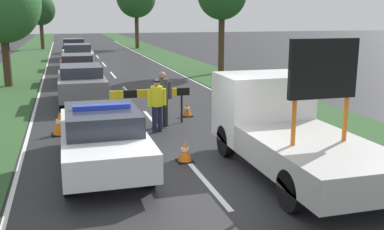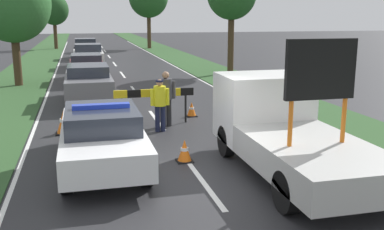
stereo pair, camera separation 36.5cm
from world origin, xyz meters
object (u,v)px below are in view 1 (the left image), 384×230
(police_car, at_px, (102,136))
(roadside_tree_near_left, at_px, (40,10))
(road_barrier, at_px, (150,96))
(queued_car_sedan_black, at_px, (74,48))
(traffic_cone_near_truck, at_px, (236,129))
(queued_car_wagon_maroon, at_px, (77,67))
(traffic_cone_centre_front, at_px, (60,123))
(work_truck, at_px, (285,127))
(traffic_cone_behind_barrier, at_px, (187,109))
(queued_car_suv_grey, at_px, (81,83))
(traffic_cone_near_police, at_px, (185,151))
(queued_car_van_white, at_px, (77,55))
(pedestrian_civilian, at_px, (162,95))
(roadside_tree_near_right, at_px, (1,3))
(police_officer, at_px, (157,101))

(police_car, height_order, roadside_tree_near_left, roadside_tree_near_left)
(road_barrier, bearing_deg, queued_car_sedan_black, 88.22)
(traffic_cone_near_truck, relative_size, queued_car_wagon_maroon, 0.11)
(police_car, relative_size, traffic_cone_centre_front, 6.86)
(work_truck, distance_m, traffic_cone_behind_barrier, 5.99)
(traffic_cone_behind_barrier, xyz_separation_m, queued_car_suv_grey, (-3.44, 3.53, 0.57))
(traffic_cone_near_police, bearing_deg, police_car, 176.14)
(traffic_cone_behind_barrier, xyz_separation_m, queued_car_sedan_black, (-3.24, 22.48, 0.60))
(queued_car_van_white, bearing_deg, pedestrian_civilian, 96.77)
(road_barrier, bearing_deg, queued_car_suv_grey, 108.36)
(roadside_tree_near_right, bearing_deg, work_truck, -63.06)
(road_barrier, height_order, queued_car_sedan_black, queued_car_sedan_black)
(police_officer, distance_m, queued_car_sedan_black, 24.35)
(queued_car_van_white, distance_m, roadside_tree_near_right, 8.60)
(pedestrian_civilian, distance_m, traffic_cone_centre_front, 3.23)
(police_car, bearing_deg, traffic_cone_centre_front, 110.10)
(queued_car_van_white, bearing_deg, road_barrier, 95.84)
(pedestrian_civilian, relative_size, queued_car_wagon_maroon, 0.39)
(police_car, relative_size, queued_car_suv_grey, 1.11)
(traffic_cone_near_truck, height_order, roadside_tree_near_left, roadside_tree_near_left)
(traffic_cone_near_truck, distance_m, roadside_tree_near_left, 38.03)
(traffic_cone_near_police, xyz_separation_m, roadside_tree_near_right, (-5.40, 13.65, 3.79))
(road_barrier, xyz_separation_m, traffic_cone_centre_front, (-2.83, -0.52, -0.59))
(pedestrian_civilian, bearing_deg, police_car, -105.34)
(work_truck, relative_size, road_barrier, 2.06)
(queued_car_wagon_maroon, height_order, queued_car_van_white, queued_car_van_white)
(police_car, xyz_separation_m, work_truck, (4.03, -1.22, 0.22))
(queued_car_suv_grey, bearing_deg, roadside_tree_near_left, -85.13)
(queued_car_wagon_maroon, bearing_deg, queued_car_van_white, -92.10)
(queued_car_wagon_maroon, bearing_deg, queued_car_suv_grey, 89.68)
(road_barrier, distance_m, police_officer, 0.97)
(police_car, bearing_deg, queued_car_wagon_maroon, 94.18)
(pedestrian_civilian, relative_size, traffic_cone_behind_barrier, 3.47)
(queued_car_suv_grey, distance_m, queued_car_van_white, 12.44)
(work_truck, bearing_deg, queued_car_sedan_black, -80.65)
(road_barrier, relative_size, roadside_tree_near_right, 0.43)
(traffic_cone_centre_front, relative_size, queued_car_suv_grey, 0.16)
(road_barrier, xyz_separation_m, queued_car_wagon_maroon, (-1.95, 10.41, -0.16))
(work_truck, relative_size, pedestrian_civilian, 3.05)
(queued_car_wagon_maroon, distance_m, queued_car_van_white, 6.39)
(traffic_cone_near_police, xyz_separation_m, queued_car_sedan_black, (-1.87, 27.29, 0.58))
(road_barrier, xyz_separation_m, traffic_cone_behind_barrier, (1.45, 0.83, -0.70))
(road_barrier, relative_size, police_officer, 1.62)
(pedestrian_civilian, distance_m, queued_car_van_white, 17.27)
(queued_car_suv_grey, relative_size, roadside_tree_near_left, 0.80)
(police_officer, bearing_deg, pedestrian_civilian, -91.97)
(roadside_tree_near_left, bearing_deg, traffic_cone_near_truck, -79.80)
(traffic_cone_centre_front, xyz_separation_m, queued_car_suv_grey, (0.85, 4.88, 0.46))
(traffic_cone_behind_barrier, bearing_deg, queued_car_van_white, 101.24)
(queued_car_wagon_maroon, bearing_deg, road_barrier, 100.63)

